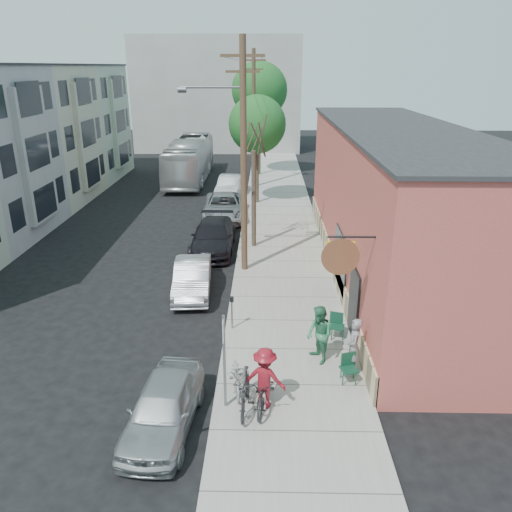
{
  "coord_description": "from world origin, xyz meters",
  "views": [
    {
      "loc": [
        3.44,
        -16.43,
        8.96
      ],
      "look_at": [
        3.02,
        3.11,
        1.5
      ],
      "focal_mm": 35.0,
      "sensor_mm": 36.0,
      "label": 1
    }
  ],
  "objects_px": {
    "parking_meter_near": "(232,307)",
    "tree_bare": "(254,200)",
    "tree_leafy_mid": "(257,125)",
    "parked_bike_a": "(245,392)",
    "patio_chair_a": "(337,326)",
    "patron_grey": "(354,347)",
    "car_1": "(192,278)",
    "bus": "(190,160)",
    "car_0": "(163,407)",
    "patio_chair_b": "(349,369)",
    "car_3": "(224,207)",
    "sign_post": "(224,353)",
    "car_2": "(213,237)",
    "car_4": "(230,186)",
    "utility_pole_near": "(242,155)",
    "tree_leafy_far": "(259,90)",
    "patron_green": "(319,335)",
    "parked_bike_b": "(237,376)",
    "parking_meter_far": "(244,225)",
    "cyclist": "(265,378)"
  },
  "relations": [
    {
      "from": "parking_meter_near",
      "to": "parked_bike_b",
      "type": "height_order",
      "value": "parking_meter_near"
    },
    {
      "from": "sign_post",
      "to": "tree_leafy_far",
      "type": "distance_m",
      "value": 32.15
    },
    {
      "from": "parking_meter_far",
      "to": "patio_chair_b",
      "type": "bearing_deg",
      "value": -74.14
    },
    {
      "from": "patio_chair_a",
      "to": "tree_leafy_mid",
      "type": "bearing_deg",
      "value": 116.88
    },
    {
      "from": "tree_bare",
      "to": "car_0",
      "type": "bearing_deg",
      "value": -98.13
    },
    {
      "from": "patio_chair_a",
      "to": "car_2",
      "type": "height_order",
      "value": "car_2"
    },
    {
      "from": "car_1",
      "to": "bus",
      "type": "height_order",
      "value": "bus"
    },
    {
      "from": "tree_bare",
      "to": "car_3",
      "type": "height_order",
      "value": "tree_bare"
    },
    {
      "from": "tree_leafy_mid",
      "to": "parked_bike_a",
      "type": "distance_m",
      "value": 22.77
    },
    {
      "from": "tree_leafy_far",
      "to": "patron_green",
      "type": "xyz_separation_m",
      "value": [
        2.32,
        -29.42,
        -5.99
      ]
    },
    {
      "from": "utility_pole_near",
      "to": "car_1",
      "type": "xyz_separation_m",
      "value": [
        -2.02,
        -2.36,
        -4.72
      ]
    },
    {
      "from": "car_0",
      "to": "car_3",
      "type": "bearing_deg",
      "value": 94.55
    },
    {
      "from": "patio_chair_a",
      "to": "patron_grey",
      "type": "distance_m",
      "value": 2.19
    },
    {
      "from": "parking_meter_far",
      "to": "tree_leafy_far",
      "type": "distance_m",
      "value": 18.67
    },
    {
      "from": "car_1",
      "to": "parked_bike_a",
      "type": "bearing_deg",
      "value": -76.61
    },
    {
      "from": "car_2",
      "to": "sign_post",
      "type": "bearing_deg",
      "value": -82.72
    },
    {
      "from": "tree_bare",
      "to": "tree_leafy_mid",
      "type": "xyz_separation_m",
      "value": [
        0.0,
        8.95,
        2.75
      ]
    },
    {
      "from": "utility_pole_near",
      "to": "bus",
      "type": "xyz_separation_m",
      "value": [
        -5.36,
        19.98,
        -3.73
      ]
    },
    {
      "from": "cyclist",
      "to": "patron_green",
      "type": "bearing_deg",
      "value": -110.7
    },
    {
      "from": "car_1",
      "to": "car_4",
      "type": "distance_m",
      "value": 16.54
    },
    {
      "from": "patron_grey",
      "to": "car_4",
      "type": "distance_m",
      "value": 23.16
    },
    {
      "from": "car_1",
      "to": "parking_meter_far",
      "type": "bearing_deg",
      "value": 69.05
    },
    {
      "from": "tree_bare",
      "to": "parked_bike_a",
      "type": "bearing_deg",
      "value": -89.57
    },
    {
      "from": "car_3",
      "to": "tree_leafy_mid",
      "type": "bearing_deg",
      "value": 57.89
    },
    {
      "from": "patio_chair_b",
      "to": "parking_meter_far",
      "type": "bearing_deg",
      "value": 89.76
    },
    {
      "from": "car_1",
      "to": "patron_green",
      "type": "bearing_deg",
      "value": -53.03
    },
    {
      "from": "patio_chair_b",
      "to": "patron_grey",
      "type": "relative_size",
      "value": 0.48
    },
    {
      "from": "tree_leafy_mid",
      "to": "parking_meter_far",
      "type": "bearing_deg",
      "value": -93.89
    },
    {
      "from": "car_0",
      "to": "car_1",
      "type": "relative_size",
      "value": 0.95
    },
    {
      "from": "tree_leafy_far",
      "to": "car_0",
      "type": "height_order",
      "value": "tree_leafy_far"
    },
    {
      "from": "car_2",
      "to": "tree_bare",
      "type": "bearing_deg",
      "value": 10.85
    },
    {
      "from": "patio_chair_b",
      "to": "patron_grey",
      "type": "height_order",
      "value": "patron_grey"
    },
    {
      "from": "patio_chair_a",
      "to": "car_0",
      "type": "height_order",
      "value": "car_0"
    },
    {
      "from": "parking_meter_near",
      "to": "tree_bare",
      "type": "relative_size",
      "value": 0.25
    },
    {
      "from": "patron_green",
      "to": "car_1",
      "type": "height_order",
      "value": "patron_green"
    },
    {
      "from": "tree_leafy_mid",
      "to": "car_1",
      "type": "relative_size",
      "value": 1.71
    },
    {
      "from": "parked_bike_a",
      "to": "parking_meter_near",
      "type": "bearing_deg",
      "value": 102.29
    },
    {
      "from": "tree_leafy_mid",
      "to": "cyclist",
      "type": "xyz_separation_m",
      "value": [
        0.63,
        -22.13,
        -4.32
      ]
    },
    {
      "from": "sign_post",
      "to": "patio_chair_b",
      "type": "distance_m",
      "value": 3.96
    },
    {
      "from": "car_1",
      "to": "patio_chair_b",
      "type": "bearing_deg",
      "value": -54.02
    },
    {
      "from": "parking_meter_far",
      "to": "bus",
      "type": "relative_size",
      "value": 0.1
    },
    {
      "from": "patio_chair_b",
      "to": "car_2",
      "type": "xyz_separation_m",
      "value": [
        -5.19,
        11.63,
        0.16
      ]
    },
    {
      "from": "tree_leafy_far",
      "to": "parking_meter_near",
      "type": "bearing_deg",
      "value": -91.15
    },
    {
      "from": "car_2",
      "to": "car_3",
      "type": "bearing_deg",
      "value": 89.25
    },
    {
      "from": "patio_chair_b",
      "to": "car_4",
      "type": "bearing_deg",
      "value": 86.44
    },
    {
      "from": "car_3",
      "to": "bus",
      "type": "relative_size",
      "value": 0.45
    },
    {
      "from": "parking_meter_far",
      "to": "patio_chair_b",
      "type": "relative_size",
      "value": 1.41
    },
    {
      "from": "tree_leafy_far",
      "to": "parked_bike_a",
      "type": "relative_size",
      "value": 4.96
    },
    {
      "from": "utility_pole_near",
      "to": "car_3",
      "type": "xyz_separation_m",
      "value": [
        -1.59,
        8.63,
        -4.65
      ]
    },
    {
      "from": "car_0",
      "to": "car_1",
      "type": "xyz_separation_m",
      "value": [
        -0.43,
        8.42,
        0.01
      ]
    }
  ]
}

